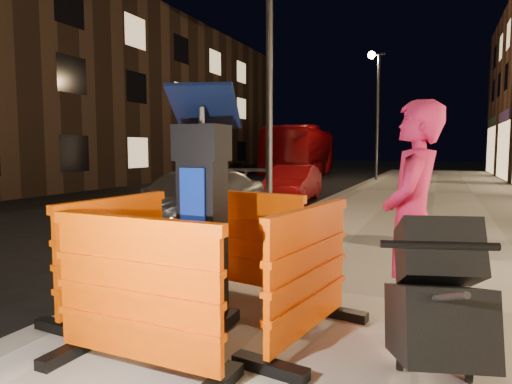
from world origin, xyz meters
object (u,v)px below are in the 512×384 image
at_px(barrier_front, 136,296).
at_px(stroller, 436,314).
at_px(parking_kiosk, 203,215).
at_px(man, 412,222).
at_px(barrier_back, 246,243).
at_px(barrier_kerbside, 115,254).
at_px(car_silver, 194,235).
at_px(bus_doubledecker, 302,177).
at_px(car_red, 293,202).
at_px(barrier_bldgside, 309,275).

bearing_deg(barrier_front, stroller, 14.86).
height_order(parking_kiosk, man, parking_kiosk).
bearing_deg(barrier_back, man, -8.54).
bearing_deg(barrier_kerbside, car_silver, 26.23).
distance_m(barrier_kerbside, car_silver, 4.60).
xyz_separation_m(barrier_back, man, (1.70, -0.59, 0.42)).
bearing_deg(barrier_back, bus_doubledecker, 115.60).
height_order(parking_kiosk, barrier_back, parking_kiosk).
distance_m(parking_kiosk, stroller, 2.02).
xyz_separation_m(barrier_back, stroller, (1.90, -1.49, -0.00)).
distance_m(car_silver, car_red, 6.13).
distance_m(barrier_front, barrier_back, 1.90).
relative_size(parking_kiosk, barrier_back, 1.40).
xyz_separation_m(barrier_front, barrier_kerbside, (-0.95, 0.95, 0.00)).
distance_m(parking_kiosk, man, 1.73).
xyz_separation_m(parking_kiosk, barrier_front, (0.00, -0.95, -0.43)).
xyz_separation_m(parking_kiosk, bus_doubledecker, (-5.87, 23.10, -1.13)).
xyz_separation_m(barrier_front, barrier_back, (0.00, 1.90, 0.00)).
xyz_separation_m(barrier_bldgside, car_red, (-3.38, 10.39, -0.69)).
distance_m(barrier_front, stroller, 1.94).
bearing_deg(barrier_kerbside, bus_doubledecker, 17.78).
relative_size(barrier_kerbside, car_silver, 0.32).
bearing_deg(car_red, bus_doubledecker, 100.95).
height_order(barrier_bldgside, car_silver, barrier_bldgside).
height_order(parking_kiosk, barrier_bldgside, parking_kiosk).
bearing_deg(barrier_kerbside, barrier_back, -39.24).
distance_m(barrier_kerbside, bus_doubledecker, 23.62).
relative_size(barrier_back, bus_doubledecker, 0.13).
bearing_deg(barrier_bldgside, parking_kiosk, 99.76).
xyz_separation_m(barrier_back, barrier_kerbside, (-0.95, -0.95, 0.00)).
xyz_separation_m(parking_kiosk, car_red, (-2.43, 10.39, -1.13)).
distance_m(bus_doubledecker, stroller, 24.89).
xyz_separation_m(barrier_bldgside, car_silver, (-3.49, 4.26, -0.69)).
height_order(barrier_front, man, man).
xyz_separation_m(barrier_front, man, (1.70, 1.31, 0.42)).
bearing_deg(stroller, car_red, 96.87).
bearing_deg(man, car_silver, -127.36).
distance_m(barrier_front, car_red, 11.61).
bearing_deg(parking_kiosk, barrier_front, -82.24).
distance_m(car_red, bus_doubledecker, 13.17).
height_order(parking_kiosk, barrier_kerbside, parking_kiosk).
bearing_deg(bus_doubledecker, car_silver, -85.90).
height_order(barrier_back, barrier_kerbside, same).
bearing_deg(man, barrier_bldgside, -59.16).
bearing_deg(barrier_back, parking_kiosk, -79.24).
relative_size(parking_kiosk, barrier_bldgside, 1.40).
relative_size(barrier_back, barrier_kerbside, 1.00).
height_order(barrier_back, man, man).
bearing_deg(parking_kiosk, car_red, 110.91).
distance_m(barrier_front, barrier_kerbside, 1.34).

